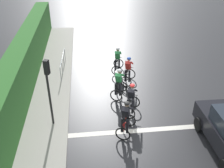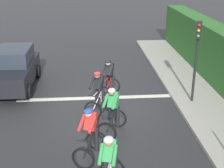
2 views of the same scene
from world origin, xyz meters
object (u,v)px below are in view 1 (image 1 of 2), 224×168
cyclist_second (128,71)px  cyclist_mid (119,84)px  cyclist_fourth (131,100)px  pedestrian_railing_kerbside (63,61)px  cyclist_lead (118,61)px  cyclist_trailing (126,119)px  traffic_light_near_crossing (49,84)px

cyclist_second → cyclist_mid: bearing=-117.9°
cyclist_fourth → pedestrian_railing_kerbside: (-3.59, 4.93, -0.03)m
pedestrian_railing_kerbside → cyclist_second: bearing=-25.9°
cyclist_lead → cyclist_mid: 2.93m
pedestrian_railing_kerbside → cyclist_mid: bearing=-46.2°
cyclist_second → cyclist_fourth: same height
cyclist_fourth → pedestrian_railing_kerbside: bearing=126.1°
cyclist_trailing → pedestrian_railing_kerbside: size_ratio=0.55×
cyclist_mid → cyclist_fourth: (0.40, -1.60, 0.00)m
traffic_light_near_crossing → cyclist_trailing: bearing=-17.0°
cyclist_second → cyclist_mid: same height
cyclist_mid → cyclist_lead: bearing=83.9°
cyclist_second → cyclist_fourth: 3.04m
cyclist_lead → traffic_light_near_crossing: (-3.67, -4.97, 1.43)m
cyclist_mid → cyclist_fourth: same height
cyclist_mid → traffic_light_near_crossing: (-3.36, -2.06, 1.43)m
cyclist_trailing → pedestrian_railing_kerbside: (-3.10, 6.38, -0.03)m
cyclist_mid → pedestrian_railing_kerbside: size_ratio=0.55×
cyclist_lead → cyclist_second: 1.56m
cyclist_trailing → cyclist_mid: bearing=88.3°
cyclist_lead → cyclist_second: size_ratio=1.00×
cyclist_second → cyclist_mid: size_ratio=1.00×
cyclist_lead → traffic_light_near_crossing: size_ratio=0.50×
cyclist_trailing → traffic_light_near_crossing: 3.70m
cyclist_trailing → traffic_light_near_crossing: size_ratio=0.50×
cyclist_fourth → traffic_light_near_crossing: traffic_light_near_crossing is taller
cyclist_second → pedestrian_railing_kerbside: 4.38m
cyclist_mid → cyclist_trailing: 3.06m
cyclist_mid → traffic_light_near_crossing: size_ratio=0.50×
traffic_light_near_crossing → cyclist_lead: bearing=53.5°
cyclist_lead → cyclist_trailing: 5.98m
cyclist_second → traffic_light_near_crossing: bearing=-139.8°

